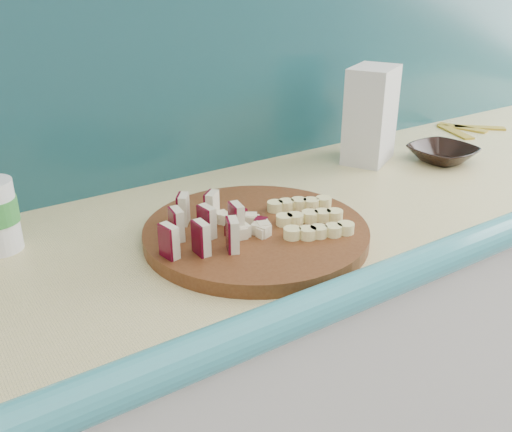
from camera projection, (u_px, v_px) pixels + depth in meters
The scene contains 9 objects.
kitchen_counter at pixel (409, 331), 1.52m from camera, with size 2.20×0.63×0.91m.
backsplash at pixel (353, 45), 1.44m from camera, with size 2.20×0.02×0.50m, color teal.
cutting_board at pixel (256, 233), 1.00m from camera, with size 0.39×0.39×0.02m, color #4A240F.
apple_wedges at pixel (202, 224), 0.94m from camera, with size 0.16×0.17×0.05m.
apple_chunks at pixel (242, 223), 0.98m from camera, with size 0.07×0.07×0.02m.
banana_slices at pixel (309, 217), 1.01m from camera, with size 0.16×0.17×0.02m.
brown_bowl at pixel (442, 154), 1.38m from camera, with size 0.15×0.15×0.04m, color black.
flour_bag at pixel (371, 115), 1.34m from camera, with size 0.13×0.09×0.23m, color silver.
banana_peel at pixel (466, 129), 1.64m from camera, with size 0.20×0.16×0.01m.
Camera 1 is at (-0.94, 0.68, 1.36)m, focal length 40.00 mm.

